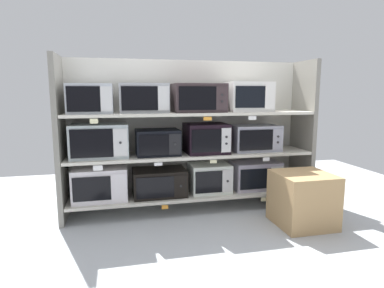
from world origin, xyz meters
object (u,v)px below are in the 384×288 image
object	(u,v)px
microwave_2	(209,178)
microwave_4	(100,141)
microwave_8	(90,99)
shipping_carton	(303,199)
microwave_1	(159,182)
microwave_6	(206,138)
microwave_0	(100,183)
microwave_3	(255,175)
microwave_10	(198,98)
microwave_9	(144,98)
microwave_11	(248,97)
microwave_7	(255,138)
microwave_5	(158,142)

from	to	relation	value
microwave_2	microwave_4	bearing A→B (deg)	-179.99
microwave_8	shipping_carton	world-z (taller)	microwave_8
microwave_4	microwave_1	bearing A→B (deg)	0.02
microwave_6	microwave_8	xyz separation A→B (m)	(-1.19, -0.00, 0.43)
microwave_0	microwave_3	size ratio (longest dim) A/B	1.01
microwave_4	microwave_8	size ratio (longest dim) A/B	1.32
microwave_8	microwave_10	xyz separation A→B (m)	(1.10, 0.00, 0.00)
microwave_0	microwave_3	world-z (taller)	microwave_0
microwave_9	microwave_2	bearing A→B (deg)	0.01
microwave_0	microwave_11	bearing A→B (deg)	-0.00
microwave_9	microwave_11	bearing A→B (deg)	0.02
microwave_1	microwave_3	size ratio (longest dim) A/B	1.04
microwave_0	microwave_7	distance (m)	1.76
microwave_1	microwave_5	size ratio (longest dim) A/B	1.24
microwave_6	microwave_5	bearing A→B (deg)	-179.98
microwave_0	microwave_2	size ratio (longest dim) A/B	1.23
microwave_3	microwave_9	xyz separation A→B (m)	(-1.26, -0.00, 0.88)
microwave_10	shipping_carton	size ratio (longest dim) A/B	1.05
microwave_4	microwave_8	world-z (taller)	microwave_8
microwave_8	microwave_9	xyz separation A→B (m)	(0.52, 0.00, 0.00)
microwave_5	microwave_10	bearing A→B (deg)	-0.01
microwave_4	microwave_9	xyz separation A→B (m)	(0.45, 0.00, 0.43)
microwave_2	microwave_9	xyz separation A→B (m)	(-0.71, -0.00, 0.89)
microwave_4	shipping_carton	distance (m)	2.10
microwave_5	microwave_7	size ratio (longest dim) A/B	0.84
microwave_0	microwave_4	world-z (taller)	microwave_4
microwave_4	microwave_11	xyz separation A→B (m)	(1.60, 0.00, 0.44)
microwave_5	microwave_10	size ratio (longest dim) A/B	0.84
microwave_7	microwave_10	xyz separation A→B (m)	(-0.67, -0.00, 0.45)
microwave_4	microwave_6	bearing A→B (deg)	0.02
microwave_2	microwave_8	world-z (taller)	microwave_8
microwave_1	microwave_4	distance (m)	0.77
microwave_5	microwave_3	bearing A→B (deg)	0.01
microwave_0	shipping_carton	bearing A→B (deg)	-19.16
microwave_0	microwave_8	bearing A→B (deg)	-179.54
microwave_3	microwave_10	world-z (taller)	microwave_10
microwave_0	microwave_1	bearing A→B (deg)	-0.03
microwave_5	shipping_carton	world-z (taller)	microwave_5
microwave_4	microwave_7	bearing A→B (deg)	0.00
microwave_0	microwave_5	world-z (taller)	microwave_5
microwave_2	microwave_6	size ratio (longest dim) A/B	0.98
microwave_8	shipping_carton	size ratio (longest dim) A/B	0.84
microwave_8	microwave_9	world-z (taller)	microwave_9
microwave_3	microwave_11	distance (m)	0.90
microwave_3	microwave_1	bearing A→B (deg)	-179.99
microwave_3	microwave_6	bearing A→B (deg)	-179.99
microwave_4	microwave_9	size ratio (longest dim) A/B	1.15
microwave_0	microwave_2	world-z (taller)	microwave_0
microwave_11	microwave_5	bearing A→B (deg)	-179.98
microwave_0	microwave_9	xyz separation A→B (m)	(0.47, -0.00, 0.87)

